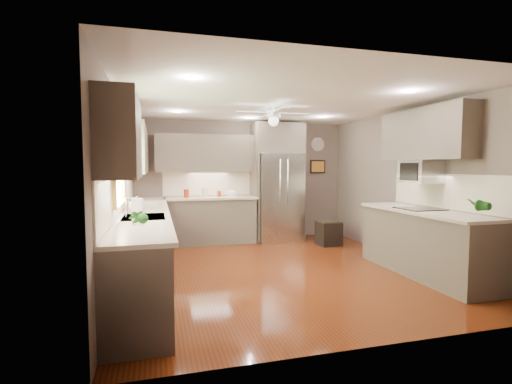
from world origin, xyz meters
name	(u,v)px	position (x,y,z in m)	size (l,w,h in m)	color
floor	(279,269)	(0.00, 0.00, 0.00)	(5.00, 5.00, 0.00)	#50190A
ceiling	(280,102)	(0.00, 0.00, 2.50)	(5.00, 5.00, 0.00)	white
wall_back	(242,181)	(0.00, 2.50, 1.25)	(4.50, 4.50, 0.00)	#64554C
wall_front	(375,203)	(0.00, -2.50, 1.25)	(4.50, 4.50, 0.00)	#64554C
wall_left	(119,190)	(-2.25, 0.00, 1.25)	(5.00, 5.00, 0.00)	#64554C
wall_right	(409,185)	(2.25, 0.00, 1.25)	(5.00, 5.00, 0.00)	#64554C
canister_a	(186,194)	(-1.20, 2.18, 1.02)	(0.10, 0.10, 0.17)	maroon
canister_c	(205,193)	(-0.84, 2.21, 1.03)	(0.12, 0.12, 0.19)	beige
canister_d	(219,194)	(-0.54, 2.23, 1.00)	(0.08, 0.08, 0.12)	maroon
soap_bottle	(134,205)	(-2.06, -0.14, 1.05)	(0.10, 0.10, 0.21)	white
potted_plant_left	(138,217)	(-1.94, -1.70, 1.09)	(0.16, 0.11, 0.30)	#20621C
potted_plant_right	(477,205)	(1.92, -1.68, 1.10)	(0.17, 0.14, 0.31)	#20621C
bowl	(232,195)	(-0.27, 2.22, 0.97)	(0.21, 0.21, 0.05)	beige
left_run	(144,243)	(-1.95, 0.15, 0.48)	(0.65, 4.70, 1.45)	brown
back_run	(210,219)	(-0.72, 2.20, 0.48)	(1.85, 0.65, 1.45)	brown
uppers	(222,147)	(-0.74, 0.71, 1.87)	(4.50, 4.70, 0.95)	brown
window	(118,167)	(-2.22, -0.50, 1.55)	(0.05, 1.12, 0.92)	#BFF2B2
sink	(144,219)	(-1.93, -0.50, 0.91)	(0.50, 0.70, 0.32)	silver
refrigerator	(278,184)	(0.70, 2.16, 1.19)	(1.06, 0.75, 2.45)	silver
right_run	(425,241)	(1.93, -0.80, 0.48)	(0.70, 2.20, 1.45)	brown
microwave	(421,172)	(2.03, -0.55, 1.48)	(0.43, 0.55, 0.34)	silver
ceiling_fan	(274,116)	(0.00, 0.30, 2.33)	(1.18, 1.18, 0.32)	white
recessed_lights	(269,107)	(-0.04, 0.40, 2.49)	(2.84, 3.14, 0.01)	white
wall_clock	(318,144)	(1.75, 2.48, 2.05)	(0.30, 0.03, 0.30)	white
framed_print	(318,167)	(1.75, 2.48, 1.55)	(0.36, 0.03, 0.30)	black
stool	(329,233)	(1.51, 1.40, 0.24)	(0.42, 0.42, 0.48)	black
paper_towel	(138,212)	(-1.97, -1.14, 1.08)	(0.12, 0.12, 0.30)	white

